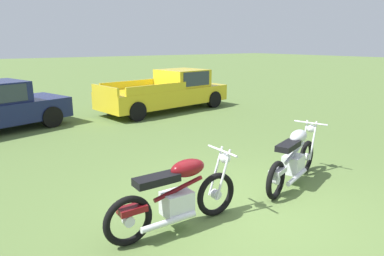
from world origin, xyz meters
TOP-DOWN VIEW (x-y plane):
  - ground_plane at (0.00, 0.00)m, footprint 120.00×120.00m
  - motorcycle_maroon at (-1.18, 0.14)m, footprint 2.05×0.64m
  - motorcycle_silver at (1.37, 0.28)m, footprint 2.04×0.97m
  - pickup_truck_yellow at (3.31, 7.73)m, footprint 5.24×2.46m

SIDE VIEW (x-z plane):
  - ground_plane at x=0.00m, z-range 0.00..0.00m
  - motorcycle_maroon at x=-1.18m, z-range -0.02..1.00m
  - motorcycle_silver at x=1.37m, z-range -0.02..1.00m
  - pickup_truck_yellow at x=3.31m, z-range 0.01..1.50m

